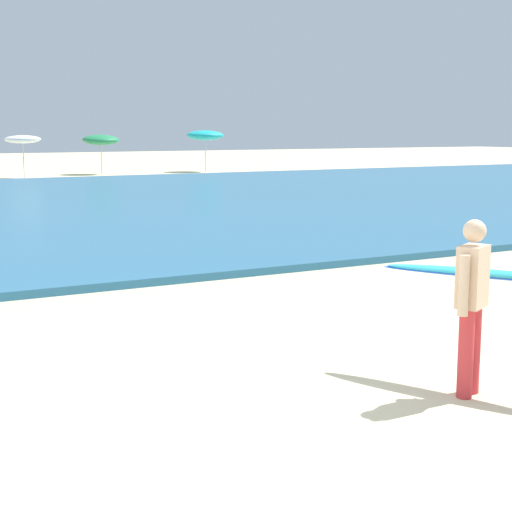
{
  "coord_description": "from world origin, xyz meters",
  "views": [
    {
      "loc": [
        -3.6,
        -5.88,
        2.58
      ],
      "look_at": [
        0.75,
        2.13,
        1.1
      ],
      "focal_mm": 55.29,
      "sensor_mm": 36.0,
      "label": 1
    }
  ],
  "objects": [
    {
      "name": "beach_umbrella_4",
      "position": [
        10.21,
        38.06,
        1.94
      ],
      "size": [
        2.05,
        2.09,
        2.29
      ],
      "color": "beige",
      "rests_on": "ground"
    },
    {
      "name": "surfer_with_board",
      "position": [
        1.94,
        -0.28,
        1.02
      ],
      "size": [
        1.34,
        2.23,
        1.73
      ],
      "color": "red",
      "rests_on": "ground"
    },
    {
      "name": "beach_umbrella_5",
      "position": [
        16.56,
        37.68,
        2.18
      ],
      "size": [
        2.21,
        2.23,
        2.5
      ],
      "color": "beige",
      "rests_on": "ground"
    },
    {
      "name": "ground_plane",
      "position": [
        0.0,
        0.0,
        0.0
      ],
      "size": [
        160.0,
        160.0,
        0.0
      ],
      "primitive_type": "plane",
      "color": "beige"
    },
    {
      "name": "beach_umbrella_3",
      "position": [
        5.47,
        36.29,
        2.02
      ],
      "size": [
        1.86,
        1.87,
        2.25
      ],
      "color": "beige",
      "rests_on": "ground"
    }
  ]
}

